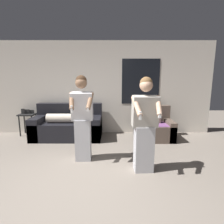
{
  "coord_description": "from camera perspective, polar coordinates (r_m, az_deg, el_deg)",
  "views": [
    {
      "loc": [
        0.48,
        -2.14,
        1.6
      ],
      "look_at": [
        0.46,
        0.99,
        1.02
      ],
      "focal_mm": 28.0,
      "sensor_mm": 36.0,
      "label": 1
    }
  ],
  "objects": [
    {
      "name": "couch",
      "position": [
        5.05,
        -13.97,
        -4.42
      ],
      "size": [
        1.86,
        0.91,
        0.93
      ],
      "color": "black",
      "rests_on": "ground_plane"
    },
    {
      "name": "person_right",
      "position": [
        3.05,
        10.8,
        -4.33
      ],
      "size": [
        0.5,
        0.49,
        1.65
      ],
      "color": "#B2B2B7",
      "rests_on": "ground_plane"
    },
    {
      "name": "ground_plane",
      "position": [
        2.71,
        -11.07,
        -25.96
      ],
      "size": [
        14.0,
        14.0,
        0.0
      ],
      "primitive_type": "plane",
      "color": "slate"
    },
    {
      "name": "wall_back",
      "position": [
        5.25,
        -4.83,
        7.71
      ],
      "size": [
        6.85,
        0.07,
        2.7
      ],
      "color": "silver",
      "rests_on": "ground_plane"
    },
    {
      "name": "person_left",
      "position": [
        3.46,
        -9.46,
        -2.01
      ],
      "size": [
        0.47,
        0.49,
        1.69
      ],
      "color": "#B2B2B7",
      "rests_on": "ground_plane"
    },
    {
      "name": "side_table",
      "position": [
        5.66,
        -25.63,
        -1.59
      ],
      "size": [
        0.44,
        0.38,
        0.78
      ],
      "color": "black",
      "rests_on": "ground_plane"
    },
    {
      "name": "armchair",
      "position": [
        4.96,
        13.51,
        -4.96
      ],
      "size": [
        1.0,
        0.81,
        0.89
      ],
      "color": "brown",
      "rests_on": "ground_plane"
    }
  ]
}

